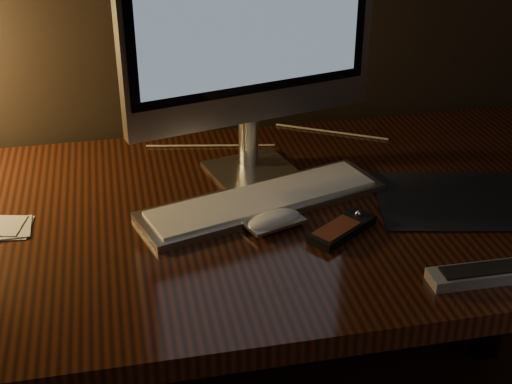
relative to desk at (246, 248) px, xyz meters
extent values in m
cube|color=#401C0E|center=(0.00, -0.07, 0.11)|extent=(1.60, 0.75, 0.04)
cube|color=black|center=(0.75, 0.25, -0.27)|extent=(0.06, 0.06, 0.71)
cube|color=black|center=(0.00, 0.27, -0.17)|extent=(1.48, 0.02, 0.51)
cube|color=silver|center=(0.03, 0.08, 0.13)|extent=(0.19, 0.18, 0.01)
cylinder|color=silver|center=(0.03, 0.11, 0.19)|extent=(0.05, 0.05, 0.11)
cube|color=silver|center=(0.03, 0.08, 0.45)|extent=(0.49, 0.15, 0.41)
cube|color=black|center=(0.03, 0.06, 0.48)|extent=(0.46, 0.11, 0.35)
cube|color=#8CA5BF|center=(0.03, 0.06, 0.48)|extent=(0.43, 0.10, 0.31)
cube|color=silver|center=(0.02, -0.06, 0.14)|extent=(0.48, 0.26, 0.02)
cube|color=black|center=(0.37, -0.12, 0.13)|extent=(0.33, 0.28, 0.00)
ellipsoid|color=white|center=(0.02, -0.14, 0.14)|extent=(0.12, 0.08, 0.02)
cube|color=black|center=(0.13, -0.18, 0.14)|extent=(0.14, 0.12, 0.02)
cube|color=maroon|center=(0.13, -0.18, 0.15)|extent=(0.09, 0.08, 0.00)
sphere|color=silver|center=(0.13, -0.18, 0.15)|extent=(0.01, 0.01, 0.01)
cube|color=#94979A|center=(0.31, -0.36, 0.14)|extent=(0.18, 0.05, 0.02)
cube|color=black|center=(0.31, -0.36, 0.15)|extent=(0.15, 0.04, 0.00)
cylinder|color=red|center=(0.31, -0.36, 0.15)|extent=(0.01, 0.01, 0.00)
cylinder|color=#0C8C19|center=(0.31, -0.36, 0.15)|extent=(0.01, 0.01, 0.00)
cylinder|color=gold|center=(0.31, -0.36, 0.15)|extent=(0.01, 0.01, 0.00)
cylinder|color=#1433BF|center=(0.31, -0.36, 0.15)|extent=(0.01, 0.01, 0.00)
cylinder|color=white|center=(0.10, 0.22, 0.13)|extent=(0.50, 0.21, 0.00)
camera|label=1|loc=(-0.23, -1.18, 0.77)|focal=50.00mm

